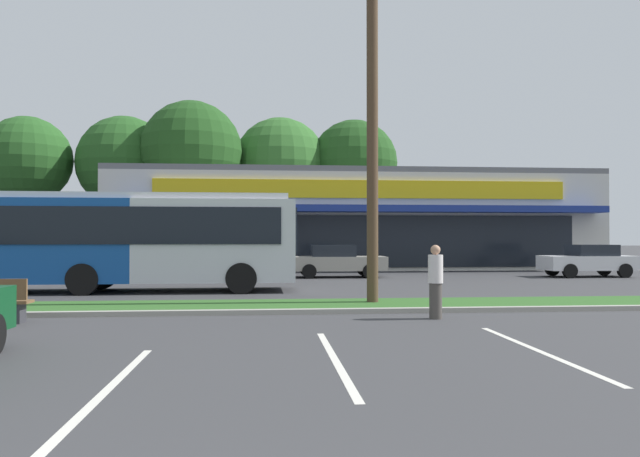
{
  "coord_description": "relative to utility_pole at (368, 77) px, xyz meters",
  "views": [
    {
      "loc": [
        0.05,
        -1.41,
        1.82
      ],
      "look_at": [
        1.82,
        18.1,
        2.1
      ],
      "focal_mm": 33.72,
      "sensor_mm": 36.0,
      "label": 1
    }
  ],
  "objects": [
    {
      "name": "grass_median",
      "position": [
        -2.72,
        -0.17,
        -5.99
      ],
      "size": [
        56.0,
        2.2,
        0.12
      ],
      "primitive_type": "cube",
      "color": "#2D5B23",
      "rests_on": "ground_plane"
    },
    {
      "name": "curb_lip",
      "position": [
        -2.72,
        -1.39,
        -5.99
      ],
      "size": [
        56.0,
        0.24,
        0.12
      ],
      "primitive_type": "cube",
      "color": "#99968C",
      "rests_on": "ground_plane"
    },
    {
      "name": "parking_stripe_1",
      "position": [
        -4.55,
        -8.12,
        -6.05
      ],
      "size": [
        0.12,
        4.8,
        0.01
      ],
      "primitive_type": "cube",
      "color": "silver",
      "rests_on": "ground_plane"
    },
    {
      "name": "parking_stripe_2",
      "position": [
        -1.65,
        -6.7,
        -6.05
      ],
      "size": [
        0.12,
        4.8,
        0.01
      ],
      "primitive_type": "cube",
      "color": "silver",
      "rests_on": "ground_plane"
    },
    {
      "name": "parking_stripe_3",
      "position": [
        1.68,
        -6.32,
        -6.05
      ],
      "size": [
        0.12,
        4.8,
        0.01
      ],
      "primitive_type": "cube",
      "color": "silver",
      "rests_on": "ground_plane"
    },
    {
      "name": "storefront_building",
      "position": [
        2.49,
        22.31,
        -3.24
      ],
      "size": [
        27.44,
        14.32,
        5.62
      ],
      "color": "beige",
      "rests_on": "ground_plane"
    },
    {
      "name": "tree_far_left",
      "position": [
        -20.55,
        31.21,
        1.56
      ],
      "size": [
        6.51,
        6.51,
        10.89
      ],
      "color": "#473323",
      "rests_on": "ground_plane"
    },
    {
      "name": "tree_left",
      "position": [
        -13.56,
        31.88,
        1.47
      ],
      "size": [
        7.24,
        7.24,
        11.15
      ],
      "color": "#473323",
      "rests_on": "ground_plane"
    },
    {
      "name": "tree_mid_left",
      "position": [
        -8.26,
        30.17,
        2.2
      ],
      "size": [
        7.57,
        7.57,
        12.06
      ],
      "color": "#473323",
      "rests_on": "ground_plane"
    },
    {
      "name": "tree_mid",
      "position": [
        -1.52,
        32.92,
        1.6
      ],
      "size": [
        7.56,
        7.56,
        11.45
      ],
      "color": "#473323",
      "rests_on": "ground_plane"
    },
    {
      "name": "tree_mid_right",
      "position": [
        4.45,
        32.64,
        1.74
      ],
      "size": [
        7.05,
        7.05,
        11.33
      ],
      "color": "#473323",
      "rests_on": "ground_plane"
    },
    {
      "name": "utility_pole",
      "position": [
        0.0,
        0.0,
        0.0
      ],
      "size": [
        3.09,
        2.4,
        11.4
      ],
      "color": "#4C3826",
      "rests_on": "ground_plane"
    },
    {
      "name": "city_bus",
      "position": [
        -7.5,
        4.91,
        -4.29
      ],
      "size": [
        11.64,
        2.75,
        3.25
      ],
      "rotation": [
        0.0,
        0.0,
        0.01
      ],
      "color": "#144793",
      "rests_on": "ground_plane"
    },
    {
      "name": "car_0",
      "position": [
        12.05,
        10.67,
        -5.3
      ],
      "size": [
        4.12,
        1.87,
        1.47
      ],
      "rotation": [
        0.0,
        0.0,
        3.14
      ],
      "color": "silver",
      "rests_on": "ground_plane"
    },
    {
      "name": "car_2",
      "position": [
        0.51,
        11.41,
        -5.31
      ],
      "size": [
        4.33,
        1.86,
        1.46
      ],
      "color": "#9E998C",
      "rests_on": "ground_plane"
    },
    {
      "name": "pedestrian_by_pole",
      "position": [
        1.1,
        -2.47,
        -5.23
      ],
      "size": [
        0.33,
        0.33,
        1.65
      ],
      "rotation": [
        0.0,
        0.0,
        4.16
      ],
      "color": "#47423D",
      "rests_on": "ground_plane"
    }
  ]
}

